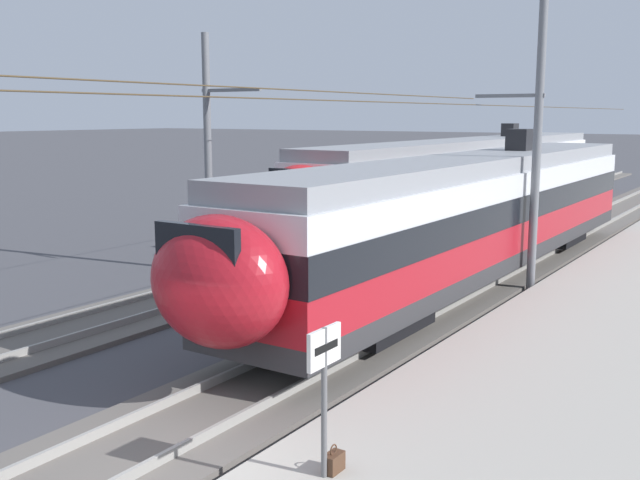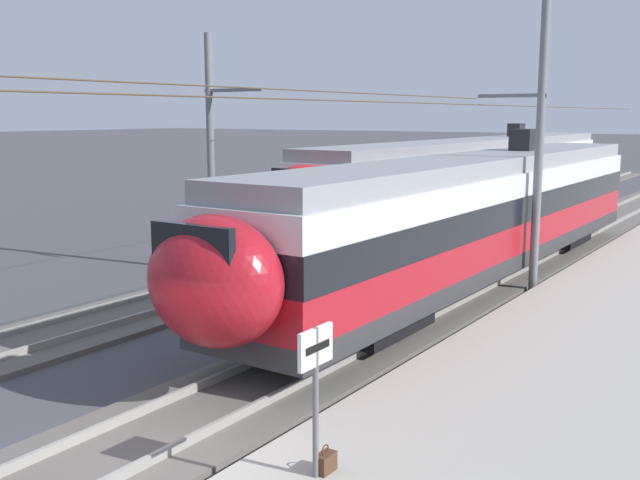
# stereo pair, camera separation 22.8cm
# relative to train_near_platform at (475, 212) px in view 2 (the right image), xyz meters

# --- Properties ---
(track_near) EXTENTS (120.00, 3.00, 0.28)m
(track_near) POSITION_rel_train_near_platform_xyz_m (-13.42, 0.00, -2.15)
(track_near) COLOR #5B5651
(track_near) RESTS_ON ground
(train_near_platform) EXTENTS (23.76, 2.86, 4.27)m
(train_near_platform) POSITION_rel_train_near_platform_xyz_m (0.00, 0.00, 0.00)
(train_near_platform) COLOR #2D2D30
(train_near_platform) RESTS_ON track_near
(train_far_track) EXTENTS (31.56, 3.03, 4.27)m
(train_far_track) POSITION_rel_train_near_platform_xyz_m (14.68, 5.85, 0.01)
(train_far_track) COLOR #2D2D30
(train_far_track) RESTS_ON track_far
(catenary_mast_mid) EXTENTS (38.90, 1.99, 8.43)m
(catenary_mast_mid) POSITION_rel_train_near_platform_xyz_m (0.31, -1.58, 2.09)
(catenary_mast_mid) COLOR slate
(catenary_mast_mid) RESTS_ON ground
(catenary_mast_far_side) EXTENTS (38.90, 2.28, 7.51)m
(catenary_mast_far_side) POSITION_rel_train_near_platform_xyz_m (-2.62, 7.69, 1.71)
(catenary_mast_far_side) COLOR slate
(catenary_mast_far_side) RESTS_ON ground
(platform_sign) EXTENTS (0.70, 0.08, 2.01)m
(platform_sign) POSITION_rel_train_near_platform_xyz_m (-12.61, -3.07, -0.40)
(platform_sign) COLOR #59595B
(platform_sign) RESTS_ON platform_slab
(handbag_near_sign) EXTENTS (0.32, 0.18, 0.39)m
(handbag_near_sign) POSITION_rel_train_near_platform_xyz_m (-12.44, -3.10, -1.75)
(handbag_near_sign) COLOR #472D1E
(handbag_near_sign) RESTS_ON platform_slab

